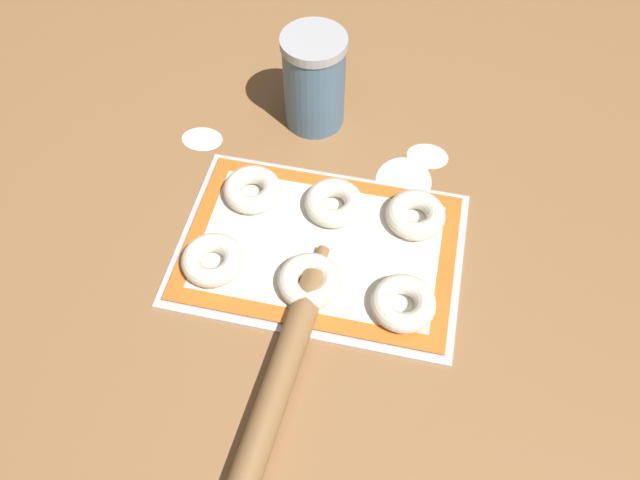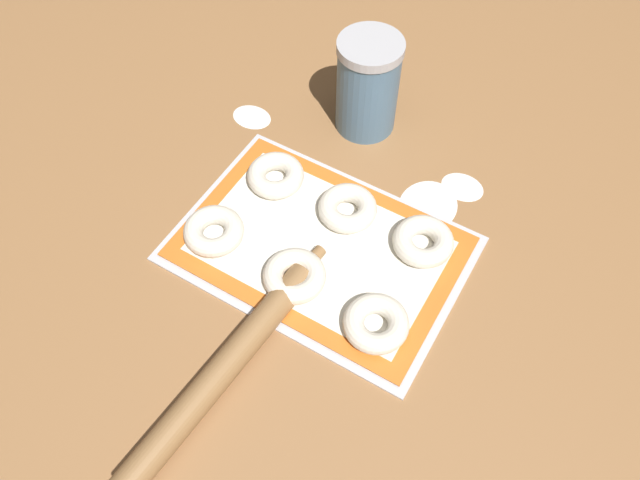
# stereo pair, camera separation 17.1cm
# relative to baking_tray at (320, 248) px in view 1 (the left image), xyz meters

# --- Properties ---
(ground_plane) EXTENTS (2.80, 2.80, 0.00)m
(ground_plane) POSITION_rel_baking_tray_xyz_m (0.01, 0.02, -0.00)
(ground_plane) COLOR olive
(baking_tray) EXTENTS (0.44, 0.31, 0.01)m
(baking_tray) POSITION_rel_baking_tray_xyz_m (0.00, 0.00, 0.00)
(baking_tray) COLOR silver
(baking_tray) RESTS_ON ground_plane
(baking_mat) EXTENTS (0.42, 0.28, 0.00)m
(baking_mat) POSITION_rel_baking_tray_xyz_m (0.00, 0.00, 0.01)
(baking_mat) COLOR orange
(baking_mat) RESTS_ON baking_tray
(bagel_front_left) EXTENTS (0.09, 0.09, 0.03)m
(bagel_front_left) POSITION_rel_baking_tray_xyz_m (-0.15, -0.07, 0.02)
(bagel_front_left) COLOR silver
(bagel_front_left) RESTS_ON baking_mat
(bagel_front_center) EXTENTS (0.09, 0.09, 0.03)m
(bagel_front_center) POSITION_rel_baking_tray_xyz_m (0.00, -0.07, 0.02)
(bagel_front_center) COLOR silver
(bagel_front_center) RESTS_ON baking_mat
(bagel_front_right) EXTENTS (0.09, 0.09, 0.03)m
(bagel_front_right) POSITION_rel_baking_tray_xyz_m (0.14, -0.08, 0.02)
(bagel_front_right) COLOR silver
(bagel_front_right) RESTS_ON baking_mat
(bagel_back_left) EXTENTS (0.09, 0.09, 0.03)m
(bagel_back_left) POSITION_rel_baking_tray_xyz_m (-0.13, 0.07, 0.02)
(bagel_back_left) COLOR silver
(bagel_back_left) RESTS_ON baking_mat
(bagel_back_center) EXTENTS (0.09, 0.09, 0.03)m
(bagel_back_center) POSITION_rel_baking_tray_xyz_m (0.01, 0.07, 0.02)
(bagel_back_center) COLOR silver
(bagel_back_center) RESTS_ON baking_mat
(bagel_back_right) EXTENTS (0.09, 0.09, 0.03)m
(bagel_back_right) POSITION_rel_baking_tray_xyz_m (0.14, 0.08, 0.02)
(bagel_back_right) COLOR silver
(bagel_back_right) RESTS_ON baking_mat
(flour_canister) EXTENTS (0.11, 0.11, 0.18)m
(flour_canister) POSITION_rel_baking_tray_xyz_m (-0.07, 0.28, 0.08)
(flour_canister) COLOR slate
(flour_canister) RESTS_ON ground_plane
(rolling_pin) EXTENTS (0.07, 0.48, 0.04)m
(rolling_pin) POSITION_rel_baking_tray_xyz_m (-0.01, -0.25, 0.02)
(rolling_pin) COLOR olive
(rolling_pin) RESTS_ON ground_plane
(flour_patch_near) EXTENTS (0.07, 0.06, 0.00)m
(flour_patch_near) POSITION_rel_baking_tray_xyz_m (-0.25, 0.19, -0.00)
(flour_patch_near) COLOR white
(flour_patch_near) RESTS_ON ground_plane
(flour_patch_far) EXTENTS (0.09, 0.11, 0.00)m
(flour_patch_far) POSITION_rel_baking_tray_xyz_m (0.11, 0.16, -0.00)
(flour_patch_far) COLOR white
(flour_patch_far) RESTS_ON ground_plane
(flour_patch_side) EXTENTS (0.07, 0.06, 0.00)m
(flour_patch_side) POSITION_rel_baking_tray_xyz_m (0.14, 0.23, -0.00)
(flour_patch_side) COLOR white
(flour_patch_side) RESTS_ON ground_plane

